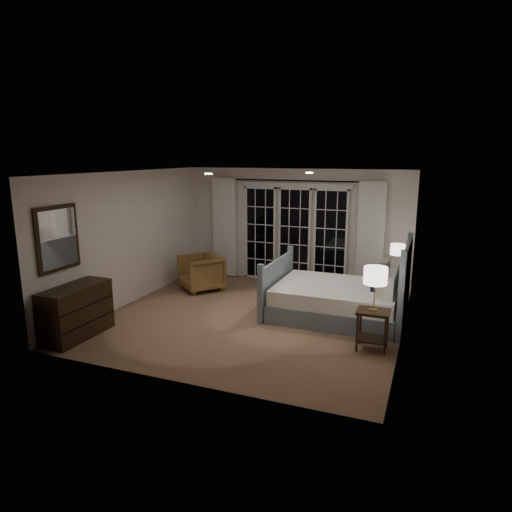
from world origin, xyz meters
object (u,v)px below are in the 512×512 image
(armchair, at_px, (201,273))
(lamp_left, at_px, (376,276))
(bed, at_px, (340,298))
(lamp_right, at_px, (398,250))
(nightstand_left, at_px, (373,324))
(nightstand_right, at_px, (395,282))
(dresser, at_px, (76,312))

(armchair, bearing_deg, lamp_left, 14.29)
(bed, xyz_separation_m, armchair, (-3.04, 0.56, 0.04))
(bed, bearing_deg, lamp_right, 53.87)
(nightstand_left, distance_m, lamp_left, 0.72)
(nightstand_left, bearing_deg, armchair, 154.71)
(nightstand_left, distance_m, armchair, 4.15)
(nightstand_right, xyz_separation_m, lamp_left, (-0.12, -2.35, 0.71))
(bed, relative_size, nightstand_left, 3.79)
(nightstand_right, xyz_separation_m, dresser, (-4.47, -3.53, -0.00))
(lamp_right, bearing_deg, nightstand_right, 180.00)
(bed, distance_m, dresser, 4.36)
(nightstand_left, xyz_separation_m, lamp_left, (0.00, -0.00, 0.72))
(lamp_left, height_order, armchair, lamp_left)
(lamp_left, bearing_deg, nightstand_left, 90.00)
(nightstand_left, xyz_separation_m, lamp_right, (0.12, 2.35, 0.65))
(armchair, bearing_deg, bed, 29.14)
(armchair, relative_size, dresser, 0.70)
(lamp_right, bearing_deg, dresser, -141.74)
(lamp_right, height_order, dresser, lamp_right)
(lamp_left, xyz_separation_m, lamp_right, (0.12, 2.35, -0.07))
(lamp_right, bearing_deg, bed, -126.13)
(lamp_left, xyz_separation_m, dresser, (-4.35, -1.18, -0.71))
(bed, relative_size, lamp_left, 3.56)
(lamp_right, xyz_separation_m, armchair, (-3.87, -0.57, -0.68))
(lamp_left, bearing_deg, dresser, -164.83)
(nightstand_left, height_order, armchair, armchair)
(nightstand_left, height_order, lamp_left, lamp_left)
(nightstand_left, bearing_deg, bed, 120.37)
(dresser, bearing_deg, lamp_right, 38.26)
(bed, bearing_deg, lamp_left, -59.63)
(dresser, bearing_deg, lamp_left, 15.17)
(nightstand_left, bearing_deg, lamp_right, 87.14)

